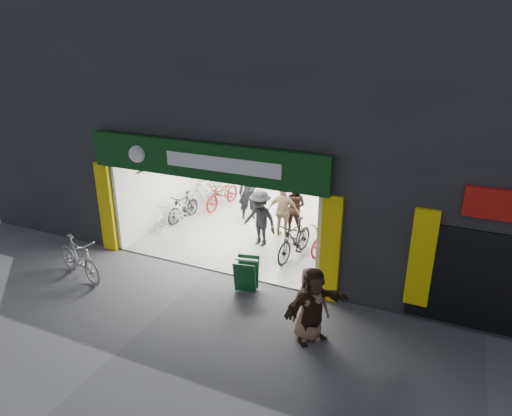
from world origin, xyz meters
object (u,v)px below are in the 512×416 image
Objects in this scene: bike_left_front at (173,214)px; parked_bike at (79,258)px; bike_right_front at (295,239)px; pedestrian_near at (310,304)px; sandwich_board at (246,274)px.

parked_bike is (-0.30, -3.72, 0.11)m from bike_left_front.
bike_right_front is 3.60m from pedestrian_near.
pedestrian_near is 1.92× the size of sandwich_board.
bike_left_front is at bearing 12.29° from parked_bike.
parked_bike is 4.31m from sandwich_board.
bike_left_front reaches higher than sandwich_board.
bike_left_front is 4.60m from sandwich_board.
bike_left_front is 6.87m from pedestrian_near.
parked_bike reaches higher than sandwich_board.
parked_bike is at bearing -135.53° from bike_right_front.
bike_left_front is at bearing -176.59° from bike_right_front.
pedestrian_near is (5.80, -3.66, 0.35)m from bike_left_front.
bike_right_front reaches higher than sandwich_board.
parked_bike reaches higher than bike_right_front.
pedestrian_near reaches higher than sandwich_board.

